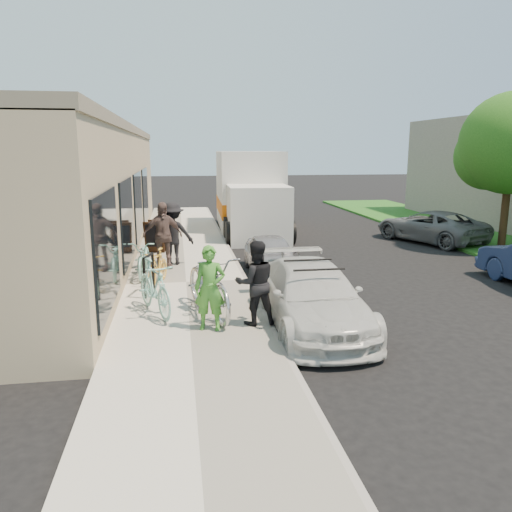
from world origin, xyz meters
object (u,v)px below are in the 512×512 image
far_car_gray (430,226)px  man_standing (255,283)px  sedan_silver (271,255)px  sedan_white (312,296)px  bystander_b (162,236)px  tandem_bike (209,284)px  cruiser_bike_c (158,267)px  cruiser_bike_a (154,287)px  bike_rack (149,271)px  moving_truck (250,196)px  sandwich_board (155,236)px  median_tree (510,148)px  woman_rider (210,288)px  bystander_a (173,234)px  cruiser_bike_b (144,258)px

far_car_gray → man_standing: (-8.07, -8.46, 0.36)m
sedan_silver → man_standing: bearing=-104.1°
sedan_white → bystander_b: 5.76m
tandem_bike → cruiser_bike_c: (-1.11, 2.50, -0.19)m
cruiser_bike_a → cruiser_bike_c: 2.30m
bike_rack → moving_truck: moving_truck is taller
sandwich_board → sedan_silver: bearing=-27.6°
median_tree → cruiser_bike_a: size_ratio=2.87×
woman_rider → bystander_a: 5.68m
median_tree → man_standing: (-9.88, -6.79, -2.56)m
bike_rack → far_car_gray: far_car_gray is taller
woman_rider → man_standing: (0.88, 0.17, 0.02)m
cruiser_bike_a → cruiser_bike_c: (-0.02, 2.30, -0.11)m
sedan_white → cruiser_bike_b: 5.36m
cruiser_bike_c → sandwich_board: bearing=108.6°
sedan_white → sedan_silver: size_ratio=1.34×
cruiser_bike_c → sedan_white: bearing=-29.9°
sandwich_board → tandem_bike: size_ratio=0.43×
sedan_silver → bystander_b: 3.10m
cruiser_bike_c → bystander_a: size_ratio=0.81×
sedan_white → moving_truck: (0.54, 12.00, 0.88)m
sedan_white → tandem_bike: bearing=162.2°
sedan_white → median_tree: (8.74, 6.72, 2.90)m
bike_rack → cruiser_bike_b: cruiser_bike_b is taller
sedan_white → median_tree: 11.40m
bike_rack → bystander_a: 3.18m
bystander_a → bystander_b: bystander_b is taller
tandem_bike → bystander_b: bearing=88.6°
median_tree → far_car_gray: bearing=137.3°
bystander_a → bike_rack: bearing=82.7°
cruiser_bike_a → bystander_b: (0.07, 4.05, 0.39)m
bike_rack → woman_rider: (1.25, -2.52, 0.22)m
cruiser_bike_c → bystander_a: (0.38, 2.25, 0.47)m
man_standing → median_tree: bearing=-149.9°
sedan_white → cruiser_bike_c: size_ratio=2.92×
sedan_silver → bystander_b: size_ratio=1.70×
sedan_white → sedan_silver: (0.01, 4.38, -0.08)m
sedan_silver → cruiser_bike_c: size_ratio=2.18×
moving_truck → sedan_white: bearing=-90.6°
bike_rack → cruiser_bike_b: bearing=96.5°
bike_rack → bystander_b: size_ratio=0.50×
woman_rider → cruiser_bike_a: (-1.06, 1.09, -0.24)m
bike_rack → cruiser_bike_a: cruiser_bike_a is taller
far_car_gray → median_tree: size_ratio=0.82×
moving_truck → tandem_bike: bearing=-100.6°
sandwich_board → moving_truck: bearing=64.4°
sedan_silver → tandem_bike: 4.23m
moving_truck → cruiser_bike_c: (-3.63, -8.86, -0.91)m
far_car_gray → cruiser_bike_b: size_ratio=2.33×
bike_rack → man_standing: (2.13, -2.34, 0.24)m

